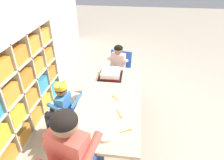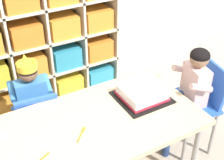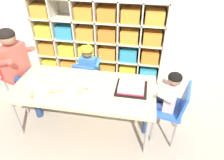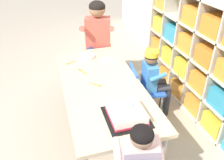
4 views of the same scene
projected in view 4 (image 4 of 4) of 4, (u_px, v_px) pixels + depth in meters
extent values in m
plane|color=tan|center=(103.00, 128.00, 2.44)|extent=(16.00, 16.00, 0.00)
cube|color=beige|center=(219.00, 55.00, 2.53)|extent=(1.99, 0.01, 1.22)
cube|color=beige|center=(162.00, 27.00, 3.29)|extent=(0.02, 0.38, 1.22)
cube|color=beige|center=(174.00, 36.00, 3.02)|extent=(0.02, 0.38, 1.22)
cube|color=beige|center=(187.00, 45.00, 2.75)|extent=(0.02, 0.38, 1.22)
cube|color=beige|center=(204.00, 57.00, 2.49)|extent=(0.02, 0.38, 1.22)
cube|color=beige|center=(194.00, 102.00, 2.81)|extent=(1.99, 0.38, 0.02)
cube|color=beige|center=(199.00, 81.00, 2.65)|extent=(1.99, 0.38, 0.02)
cube|color=beige|center=(204.00, 57.00, 2.49)|extent=(1.99, 0.38, 0.02)
cube|color=beige|center=(210.00, 30.00, 2.33)|extent=(1.99, 0.38, 0.02)
cube|color=yellow|center=(162.00, 64.00, 3.42)|extent=(0.25, 0.30, 0.18)
cube|color=orange|center=(173.00, 75.00, 3.15)|extent=(0.25, 0.30, 0.18)
cube|color=orange|center=(186.00, 88.00, 2.88)|extent=(0.25, 0.30, 0.18)
cube|color=orange|center=(202.00, 103.00, 2.61)|extent=(0.25, 0.30, 0.18)
cube|color=yellow|center=(222.00, 123.00, 2.35)|extent=(0.25, 0.30, 0.18)
cube|color=orange|center=(165.00, 45.00, 3.26)|extent=(0.25, 0.30, 0.18)
cube|color=yellow|center=(176.00, 55.00, 2.99)|extent=(0.25, 0.30, 0.18)
cube|color=yellow|center=(191.00, 67.00, 2.72)|extent=(0.25, 0.30, 0.18)
cube|color=orange|center=(208.00, 81.00, 2.46)|extent=(0.25, 0.30, 0.18)
cube|color=yellow|center=(167.00, 24.00, 3.10)|extent=(0.25, 0.30, 0.18)
cube|color=teal|center=(180.00, 33.00, 2.83)|extent=(0.25, 0.30, 0.18)
cube|color=orange|center=(196.00, 43.00, 2.56)|extent=(0.25, 0.30, 0.18)
cube|color=orange|center=(215.00, 55.00, 2.30)|extent=(0.25, 0.30, 0.18)
cube|color=orange|center=(170.00, 1.00, 2.94)|extent=(0.25, 0.30, 0.18)
cube|color=orange|center=(201.00, 16.00, 2.40)|extent=(0.25, 0.30, 0.18)
cube|color=orange|center=(222.00, 26.00, 2.14)|extent=(0.25, 0.30, 0.18)
cube|color=#D1B789|center=(102.00, 85.00, 2.15)|extent=(1.55, 0.71, 0.03)
cylinder|color=#9E9993|center=(64.00, 77.00, 2.81)|extent=(0.04, 0.04, 0.53)
cylinder|color=#9E9993|center=(111.00, 70.00, 2.95)|extent=(0.04, 0.04, 0.53)
cylinder|color=#9E9993|center=(162.00, 158.00, 1.79)|extent=(0.04, 0.04, 0.53)
cube|color=blue|center=(147.00, 89.00, 2.48)|extent=(0.34, 0.35, 0.03)
cube|color=blue|center=(135.00, 79.00, 2.38)|extent=(0.29, 0.09, 0.26)
cylinder|color=gray|center=(161.00, 108.00, 2.48)|extent=(0.02, 0.02, 0.31)
cylinder|color=gray|center=(153.00, 94.00, 2.69)|extent=(0.02, 0.02, 0.31)
cylinder|color=gray|center=(138.00, 110.00, 2.44)|extent=(0.02, 0.02, 0.31)
cylinder|color=gray|center=(132.00, 97.00, 2.65)|extent=(0.02, 0.02, 0.31)
cube|color=#3D7FBC|center=(149.00, 77.00, 2.40)|extent=(0.22, 0.13, 0.29)
sphere|color=brown|center=(151.00, 58.00, 2.28)|extent=(0.13, 0.13, 0.13)
ellipsoid|color=black|center=(151.00, 56.00, 2.27)|extent=(0.14, 0.14, 0.10)
cylinder|color=yellow|center=(152.00, 53.00, 2.26)|extent=(0.14, 0.14, 0.05)
cone|color=yellow|center=(158.00, 49.00, 2.24)|extent=(0.04, 0.04, 0.04)
cone|color=yellow|center=(151.00, 52.00, 2.19)|extent=(0.04, 0.04, 0.04)
cone|color=yellow|center=(148.00, 47.00, 2.27)|extent=(0.04, 0.04, 0.04)
cylinder|color=#33333D|center=(160.00, 89.00, 2.42)|extent=(0.09, 0.22, 0.07)
cylinder|color=#33333D|center=(156.00, 82.00, 2.53)|extent=(0.09, 0.22, 0.07)
cylinder|color=#33333D|center=(167.00, 102.00, 2.54)|extent=(0.06, 0.06, 0.33)
cylinder|color=#33333D|center=(163.00, 96.00, 2.65)|extent=(0.06, 0.06, 0.33)
cylinder|color=#3D7FBC|center=(158.00, 77.00, 2.27)|extent=(0.06, 0.18, 0.10)
cylinder|color=#3D7FBC|center=(150.00, 65.00, 2.47)|extent=(0.06, 0.18, 0.10)
cube|color=red|center=(99.00, 51.00, 2.97)|extent=(0.41, 0.40, 0.03)
cube|color=red|center=(99.00, 35.00, 3.02)|extent=(0.15, 0.29, 0.29)
cylinder|color=gray|center=(89.00, 72.00, 2.98)|extent=(0.02, 0.02, 0.45)
cylinder|color=gray|center=(108.00, 72.00, 2.98)|extent=(0.02, 0.02, 0.45)
cylinder|color=gray|center=(91.00, 62.00, 3.21)|extent=(0.02, 0.02, 0.45)
cylinder|color=gray|center=(109.00, 62.00, 3.21)|extent=(0.02, 0.02, 0.45)
cube|color=#D15647|center=(98.00, 34.00, 2.85)|extent=(0.24, 0.33, 0.42)
sphere|color=#997051|center=(97.00, 9.00, 2.69)|extent=(0.19, 0.19, 0.19)
ellipsoid|color=black|center=(97.00, 7.00, 2.68)|extent=(0.19, 0.19, 0.14)
cylinder|color=navy|center=(90.00, 53.00, 2.82)|extent=(0.32, 0.18, 0.10)
cylinder|color=navy|center=(105.00, 53.00, 2.82)|extent=(0.32, 0.18, 0.10)
cylinder|color=navy|center=(90.00, 78.00, 2.84)|extent=(0.08, 0.08, 0.47)
cylinder|color=navy|center=(105.00, 78.00, 2.84)|extent=(0.08, 0.08, 0.47)
cylinder|color=#D15647|center=(83.00, 29.00, 2.76)|extent=(0.26, 0.13, 0.14)
cylinder|color=#D15647|center=(112.00, 29.00, 2.75)|extent=(0.26, 0.13, 0.14)
sphere|color=#997051|center=(141.00, 137.00, 1.27)|extent=(0.13, 0.13, 0.13)
ellipsoid|color=black|center=(141.00, 134.00, 1.26)|extent=(0.14, 0.14, 0.10)
cylinder|color=beige|center=(159.00, 149.00, 1.40)|extent=(0.18, 0.08, 0.10)
cylinder|color=beige|center=(117.00, 151.00, 1.38)|extent=(0.18, 0.08, 0.10)
cube|color=black|center=(126.00, 117.00, 1.74)|extent=(0.33, 0.32, 0.01)
cube|color=white|center=(126.00, 113.00, 1.72)|extent=(0.26, 0.25, 0.07)
cube|color=red|center=(126.00, 116.00, 1.73)|extent=(0.28, 0.26, 0.02)
cylinder|color=#E54C66|center=(133.00, 106.00, 1.70)|extent=(0.01, 0.01, 0.04)
cylinder|color=#4CB2E5|center=(135.00, 110.00, 1.67)|extent=(0.01, 0.01, 0.04)
cylinder|color=white|center=(86.00, 56.00, 2.59)|extent=(0.18, 0.18, 0.03)
cube|color=white|center=(107.00, 60.00, 2.53)|extent=(0.16, 0.16, 0.00)
cube|color=orange|center=(73.00, 62.00, 2.50)|extent=(0.05, 0.09, 0.00)
cube|color=orange|center=(68.00, 64.00, 2.47)|extent=(0.03, 0.04, 0.00)
cube|color=orange|center=(94.00, 84.00, 2.13)|extent=(0.07, 0.07, 0.00)
cube|color=orange|center=(100.00, 86.00, 2.10)|extent=(0.04, 0.04, 0.00)
cube|color=orange|center=(84.00, 72.00, 2.31)|extent=(0.09, 0.05, 0.00)
cube|color=orange|center=(80.00, 70.00, 2.36)|extent=(0.04, 0.03, 0.00)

